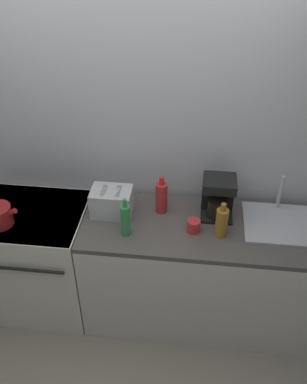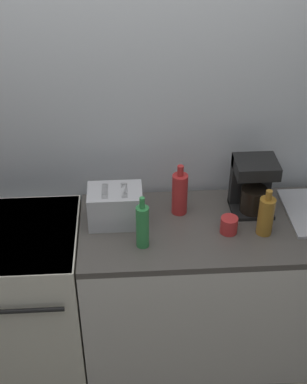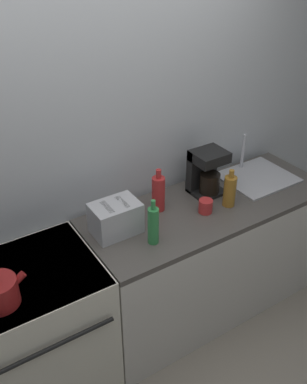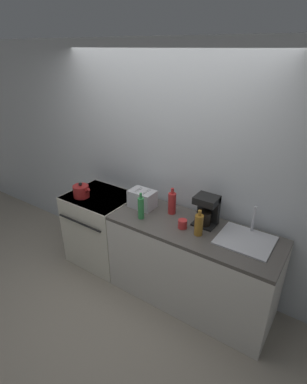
# 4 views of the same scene
# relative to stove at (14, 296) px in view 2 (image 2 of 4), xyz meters

# --- Properties ---
(wall_back) EXTENTS (8.00, 0.05, 2.60)m
(wall_back) POSITION_rel_stove_xyz_m (0.64, 0.38, 0.83)
(wall_back) COLOR silver
(wall_back) RESTS_ON ground_plane
(stove) EXTENTS (0.77, 0.68, 0.91)m
(stove) POSITION_rel_stove_xyz_m (0.00, 0.00, 0.00)
(stove) COLOR silver
(stove) RESTS_ON ground_plane
(counter_block) EXTENTS (1.72, 0.65, 0.91)m
(counter_block) POSITION_rel_stove_xyz_m (1.25, 0.00, -0.01)
(counter_block) COLOR silver
(counter_block) RESTS_ON ground_plane
(toaster) EXTENTS (0.28, 0.20, 0.19)m
(toaster) POSITION_rel_stove_xyz_m (0.58, 0.07, 0.54)
(toaster) COLOR #BCBCC1
(toaster) RESTS_ON counter_block
(coffee_maker) EXTENTS (0.22, 0.19, 0.31)m
(coffee_maker) POSITION_rel_stove_xyz_m (1.31, 0.14, 0.61)
(coffee_maker) COLOR black
(coffee_maker) RESTS_ON counter_block
(bottle_green) EXTENTS (0.06, 0.06, 0.29)m
(bottle_green) POSITION_rel_stove_xyz_m (0.72, -0.13, 0.56)
(bottle_green) COLOR #338C47
(bottle_green) RESTS_ON counter_block
(bottle_red) EXTENTS (0.08, 0.08, 0.29)m
(bottle_red) POSITION_rel_stove_xyz_m (0.92, 0.13, 0.57)
(bottle_red) COLOR #B72828
(bottle_red) RESTS_ON counter_block
(bottle_amber) EXTENTS (0.08, 0.08, 0.26)m
(bottle_amber) POSITION_rel_stove_xyz_m (1.34, -0.07, 0.55)
(bottle_amber) COLOR #9E6B23
(bottle_amber) RESTS_ON counter_block
(cup_red) EXTENTS (0.09, 0.09, 0.09)m
(cup_red) POSITION_rel_stove_xyz_m (1.16, -0.06, 0.49)
(cup_red) COLOR red
(cup_red) RESTS_ON counter_block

